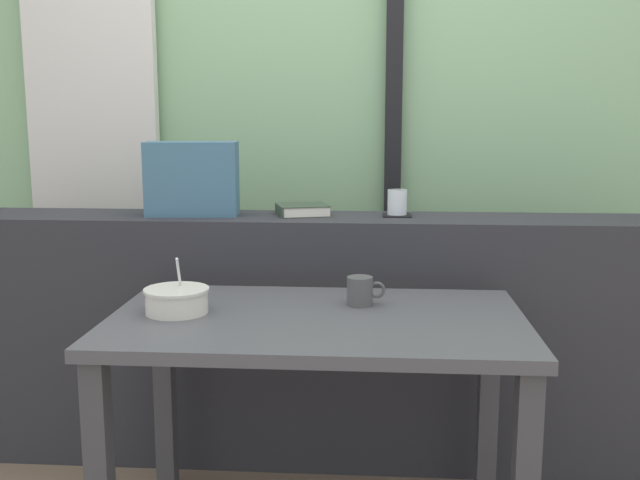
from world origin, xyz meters
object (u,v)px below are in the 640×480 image
Objects in this scene: coaster_square at (397,215)px; throw_pillow at (192,179)px; breakfast_table at (317,353)px; ceramic_mug at (361,291)px; closed_book at (302,210)px; soup_bowl at (177,301)px; juice_glass at (397,203)px.

coaster_square is 0.31× the size of throw_pillow.
ceramic_mug is at bearing 46.85° from breakfast_table.
closed_book reaches higher than soup_bowl.
coaster_square is 0.90m from soup_bowl.
throw_pillow is (-0.39, -0.03, 0.11)m from closed_book.
throw_pillow is 0.81m from ceramic_mug.
closed_book is at bearing -179.66° from juice_glass.
juice_glass is at bearing 44.07° from soup_bowl.
closed_book is 0.70m from soup_bowl.
juice_glass is at bearing 0.34° from closed_book.
coaster_square is at bearing 69.00° from breakfast_table.
juice_glass is (0.24, 0.62, 0.35)m from breakfast_table.
coaster_square is 0.47× the size of closed_book.
closed_book is 0.56m from ceramic_mug.
coaster_square is (0.24, 0.62, 0.31)m from breakfast_table.
throw_pillow is (-0.72, -0.03, 0.08)m from juice_glass.
breakfast_table is at bearing -111.00° from coaster_square.
closed_book is at bearing 114.14° from ceramic_mug.
throw_pillow reaches higher than coaster_square.
coaster_square is at bearing 0.34° from closed_book.
juice_glass is 0.73m from throw_pillow.
juice_glass reaches higher than soup_bowl.
closed_book is at bearing 99.25° from breakfast_table.
ceramic_mug is (0.61, -0.46, -0.29)m from throw_pillow.
throw_pillow is 1.75× the size of soup_bowl.
throw_pillow is at bearing -175.61° from closed_book.
soup_bowl is at bearing 179.43° from breakfast_table.
juice_glass is (-0.00, 0.00, 0.04)m from coaster_square.
ceramic_mug is (0.12, 0.13, 0.15)m from breakfast_table.
coaster_square is 0.55× the size of soup_bowl.
breakfast_table is 0.70m from closed_book.
breakfast_table is 10.22× the size of ceramic_mug.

